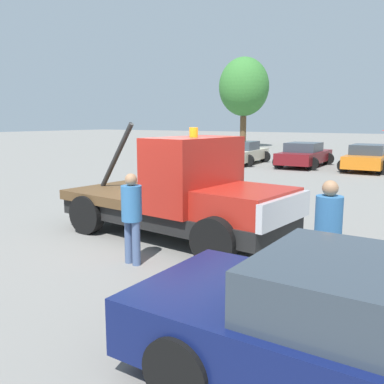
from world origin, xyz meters
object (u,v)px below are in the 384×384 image
at_px(parked_car_maroon, 304,155).
at_px(parked_car_orange, 369,158).
at_px(person_at_hood, 132,212).
at_px(parked_car_cream, 243,153).
at_px(tow_truck, 185,197).
at_px(tree_center, 244,87).
at_px(person_near_truck, 328,231).

distance_m(parked_car_maroon, parked_car_orange, 3.39).
distance_m(person_at_hood, parked_car_cream, 18.32).
bearing_deg(person_at_hood, tow_truck, 11.72).
xyz_separation_m(parked_car_cream, parked_car_orange, (6.92, 0.47, 0.00)).
relative_size(person_at_hood, tree_center, 0.20).
height_order(parked_car_orange, tree_center, tree_center).
height_order(person_near_truck, person_at_hood, person_near_truck).
bearing_deg(parked_car_orange, person_near_truck, -172.49).
distance_m(person_at_hood, tree_center, 34.72).
height_order(parked_car_cream, parked_car_orange, same).
xyz_separation_m(tow_truck, person_near_truck, (3.43, -1.45, 0.06)).
height_order(parked_car_maroon, tree_center, tree_center).
relative_size(tow_truck, parked_car_maroon, 1.14).
bearing_deg(tree_center, parked_car_cream, -64.09).
bearing_deg(tree_center, person_near_truck, -62.15).
bearing_deg(parked_car_orange, parked_car_cream, 92.89).
bearing_deg(parked_car_orange, parked_car_maroon, 88.60).
relative_size(parked_car_maroon, parked_car_orange, 1.01).
bearing_deg(parked_car_cream, parked_car_orange, -91.52).
relative_size(tow_truck, parked_car_orange, 1.15).
xyz_separation_m(person_near_truck, tree_center, (-16.56, 31.34, 4.63)).
relative_size(tow_truck, person_at_hood, 3.38).
relative_size(person_near_truck, parked_car_cream, 0.38).
bearing_deg(tree_center, parked_car_maroon, -52.95).
distance_m(tow_truck, parked_car_maroon, 16.08).
bearing_deg(parked_car_maroon, parked_car_cream, 96.62).
relative_size(parked_car_maroon, tree_center, 0.58).
bearing_deg(tree_center, parked_car_orange, -45.14).
relative_size(parked_car_cream, tree_center, 0.54).
bearing_deg(person_near_truck, parked_car_maroon, 83.82).
relative_size(tow_truck, parked_car_cream, 1.21).
distance_m(parked_car_maroon, tree_center, 18.25).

